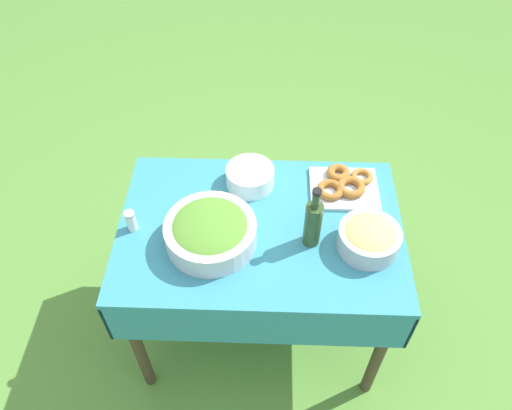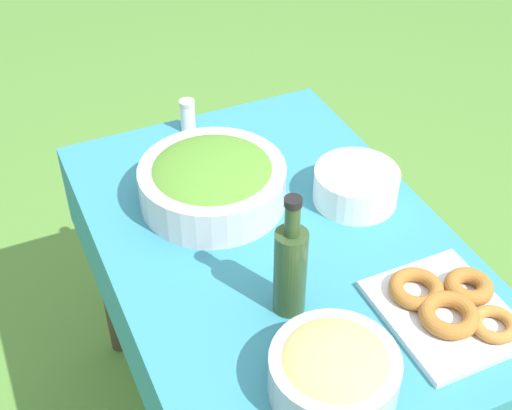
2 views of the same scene
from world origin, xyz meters
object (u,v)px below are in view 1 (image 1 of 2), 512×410
Objects in this scene: plate_stack at (250,177)px; donut_platter at (344,185)px; olive_oil_bottle at (313,223)px; pasta_bowl at (369,237)px; salad_bowl at (210,231)px.

donut_platter is at bearing -2.50° from plate_stack.
plate_stack is 0.39m from olive_oil_bottle.
pasta_bowl is 0.31m from donut_platter.
plate_stack reaches higher than donut_platter.
pasta_bowl reaches higher than donut_platter.
olive_oil_bottle is (-0.21, 0.02, 0.06)m from pasta_bowl.
olive_oil_bottle is (0.38, 0.01, 0.05)m from salad_bowl.
salad_bowl is 0.34m from plate_stack.
plate_stack is 0.71× the size of olive_oil_bottle.
olive_oil_bottle is (-0.15, -0.28, 0.09)m from donut_platter.
plate_stack is at bearing 145.34° from pasta_bowl.
salad_bowl is 0.60m from pasta_bowl.
donut_platter is at bearing 102.12° from pasta_bowl.
salad_bowl is 1.48× the size of pasta_bowl.
salad_bowl reaches higher than pasta_bowl.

